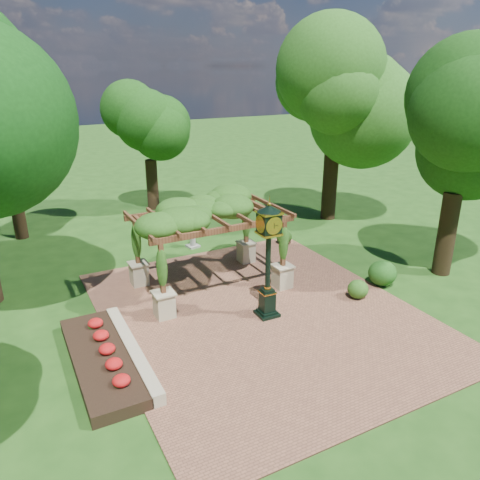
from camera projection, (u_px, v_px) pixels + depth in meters
name	position (u px, v px, depth m)	size (l,w,h in m)	color
ground	(275.00, 327.00, 15.28)	(120.00, 120.00, 0.00)	#1E4714
brick_plaza	(260.00, 313.00, 16.11)	(10.00, 12.00, 0.04)	brown
border_wall	(132.00, 351.00, 13.63)	(0.35, 5.00, 0.40)	#C6B793
flower_bed	(101.00, 360.00, 13.25)	(1.50, 5.00, 0.36)	red
pedestal_clock	(268.00, 251.00, 15.10)	(0.79, 0.79, 3.97)	black
pergola	(209.00, 216.00, 17.09)	(5.54, 3.54, 3.46)	#C2B790
sundial	(193.00, 239.00, 21.86)	(0.62, 0.62, 0.96)	#9A9A92
shrub_front	(358.00, 289.00, 17.00)	(0.75, 0.75, 0.68)	#285719
shrub_mid	(382.00, 273.00, 17.98)	(1.07, 1.07, 0.96)	#1E5217
shrub_back	(284.00, 237.00, 22.24)	(0.75, 0.75, 0.68)	#2C5A1A
tree_west_far	(6.00, 141.00, 21.54)	(3.16, 3.16, 6.98)	#2F1F12
tree_north	(148.00, 120.00, 26.20)	(3.51, 3.51, 7.53)	#352215
tree_east_far	(336.00, 88.00, 23.80)	(5.04, 5.04, 10.09)	black
tree_east_near	(465.00, 124.00, 17.17)	(4.14, 4.14, 8.78)	#302213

